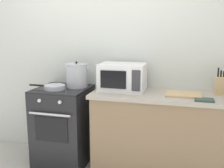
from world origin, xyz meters
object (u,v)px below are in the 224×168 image
Objects in this scene: stove at (63,125)px; oven_mitt at (204,100)px; frying_pan at (54,87)px; microwave at (123,77)px; stock_pot at (77,75)px; cutting_board at (183,95)px; knife_block at (222,85)px.

stove is 1.64m from oven_mitt.
microwave is at bearing 12.21° from frying_pan.
stock_pot is 0.30m from frying_pan.
cutting_board is at bearing 0.05° from stove.
microwave is at bearing 6.40° from stove.
stove is at bearing -179.95° from cutting_board.
stock_pot is 1.88× the size of oven_mitt.
knife_block is (1.04, 0.06, -0.05)m from microwave.
stove is 0.62m from stock_pot.
microwave reaches higher than frying_pan.
frying_pan is 2.44× the size of oven_mitt.
oven_mitt is (-0.18, -0.30, -0.09)m from knife_block.
oven_mitt is (1.57, -0.16, 0.47)m from stove.
frying_pan reaches higher than stove.
knife_block reaches higher than oven_mitt.
microwave is at bearing 164.56° from oven_mitt.
cutting_board is at bearing -6.69° from microwave.
oven_mitt is (1.42, -0.26, -0.13)m from stock_pot.
stove is at bearing 56.32° from frying_pan.
stove is 1.84× the size of microwave.
stove is at bearing -173.60° from microwave.
oven_mitt is (0.20, -0.16, -0.00)m from cutting_board.
stock_pot is 1.24m from cutting_board.
knife_block is (1.81, 0.23, 0.07)m from frying_pan.
stock_pot is 1.45m from oven_mitt.
stock_pot reaches higher than stove.
frying_pan is at bearing -176.51° from cutting_board.
cutting_board is at bearing 3.49° from frying_pan.
oven_mitt is (1.62, -0.07, -0.02)m from frying_pan.
knife_block is (1.75, 0.14, 0.56)m from stove.
cutting_board is at bearing 140.91° from oven_mitt.
microwave is at bearing 173.31° from cutting_board.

